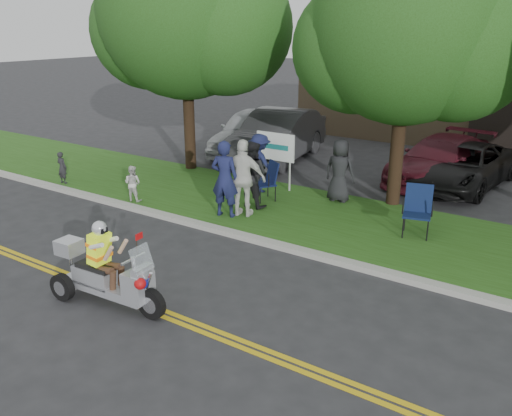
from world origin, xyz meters
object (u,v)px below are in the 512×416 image
Objects in this scene: lawn_chair_a at (268,178)px; parked_car_right at (440,160)px; parked_car_mid at (462,166)px; parked_car_far_left at (251,131)px; lawn_chair_b at (418,207)px; spectator_adult_right at (244,178)px; parked_car_left at (277,136)px; spectator_adult_left at (225,179)px; trike_scooter at (105,275)px; spectator_adult_mid at (252,174)px.

parked_car_right is at bearing 88.28° from lawn_chair_a.
parked_car_far_left is at bearing -175.38° from parked_car_mid.
lawn_chair_b is 4.22m from spectator_adult_right.
parked_car_left reaches higher than lawn_chair_a.
lawn_chair_b is at bearing -175.66° from spectator_adult_left.
parked_car_far_left is at bearing -74.75° from spectator_adult_left.
parked_car_far_left reaches higher than lawn_chair_b.
spectator_adult_left is at bearing -63.74° from lawn_chair_a.
lawn_chair_b is at bearing 56.62° from trike_scooter.
spectator_adult_right is at bearing 92.39° from trike_scooter.
parked_car_left is 5.70m from parked_car_right.
spectator_adult_mid reaches higher than parked_car_mid.
parked_car_mid is (4.01, 5.34, -0.33)m from spectator_adult_mid.
spectator_adult_mid is 0.37× the size of parked_car_mid.
spectator_adult_right is (-4.02, -1.22, 0.32)m from lawn_chair_b.
spectator_adult_right is at bearing -178.63° from lawn_chair_b.
parked_car_mid is at bearing -14.77° from parked_car_far_left.
spectator_adult_left reaches higher than lawn_chair_a.
spectator_adult_left is at bearing -176.66° from lawn_chair_b.
parked_car_far_left is at bearing 132.97° from lawn_chair_b.
lawn_chair_b is (3.51, 6.13, 0.21)m from trike_scooter.
parked_car_right is (-0.70, 0.18, 0.04)m from parked_car_mid.
spectator_adult_left reaches higher than spectator_adult_mid.
parked_car_right is at bearing 73.50° from trike_scooter.
parked_car_far_left is 1.03× the size of parked_car_right.
lawn_chair_b reaches higher than lawn_chair_a.
parked_car_far_left is at bearing 161.61° from lawn_chair_a.
parked_car_mid is 0.72m from parked_car_right.
spectator_adult_mid is at bearing -112.29° from spectator_adult_left.
spectator_adult_mid is 6.44m from parked_car_right.
lawn_chair_a is 6.13m from parked_car_far_left.
spectator_adult_right reaches higher than parked_car_mid.
spectator_adult_mid is at bearing -121.31° from parked_car_mid.
lawn_chair_b is 4.84m from parked_car_mid.
parked_car_left is (-2.60, 5.72, -0.19)m from spectator_adult_right.
parked_car_mid is (7.83, -0.13, -0.18)m from parked_car_far_left.
trike_scooter is at bearing -100.96° from parked_car_mid.
spectator_adult_left is (-4.40, -1.50, 0.32)m from lawn_chair_b.
parked_car_far_left is at bearing -171.64° from parked_car_right.
parked_car_right is (5.67, 0.52, -0.20)m from parked_car_left.
spectator_adult_left is at bearing 80.67° from spectator_adult_mid.
trike_scooter is 0.48× the size of parked_car_far_left.
spectator_adult_mid is 0.37× the size of parked_car_right.
lawn_chair_a is 0.92× the size of lawn_chair_b.
lawn_chair_b is at bearing 29.53° from lawn_chair_a.
spectator_adult_left is 0.40× the size of parked_car_right.
parked_car_right reaches higher than lawn_chair_a.
spectator_adult_right reaches higher than lawn_chair_b.
parked_car_left is (1.46, -0.47, 0.06)m from parked_car_far_left.
lawn_chair_a is 1.49m from spectator_adult_right.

